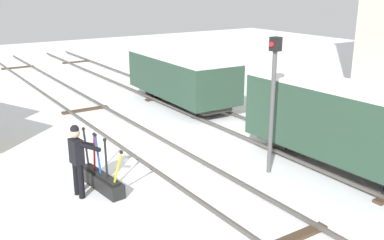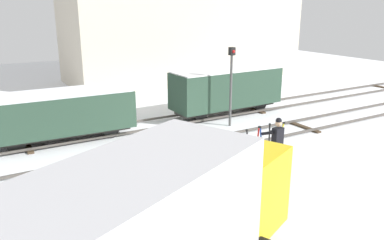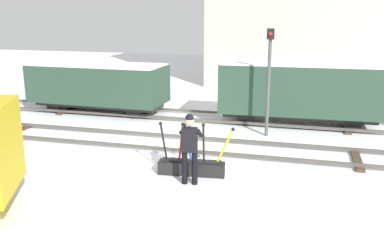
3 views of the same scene
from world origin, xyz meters
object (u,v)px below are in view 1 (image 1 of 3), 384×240
(freight_car_far_end, at_px, (346,123))
(freight_car_back_track, at_px, (181,77))
(signal_post, at_px, (273,92))
(rail_worker, at_px, (78,156))
(switch_lever_frame, at_px, (101,179))

(freight_car_far_end, relative_size, freight_car_back_track, 1.03)
(signal_post, relative_size, freight_car_far_end, 0.62)
(signal_post, bearing_deg, freight_car_back_track, 166.36)
(rail_worker, relative_size, signal_post, 0.49)
(switch_lever_frame, height_order, signal_post, signal_post)
(freight_car_far_end, distance_m, freight_car_back_track, 8.46)
(switch_lever_frame, xyz_separation_m, freight_car_far_end, (2.65, 6.10, 1.13))
(switch_lever_frame, distance_m, signal_post, 5.03)
(switch_lever_frame, distance_m, rail_worker, 1.01)
(signal_post, bearing_deg, switch_lever_frame, -110.57)
(signal_post, xyz_separation_m, freight_car_back_track, (-7.42, 1.80, -1.06))
(switch_lever_frame, distance_m, freight_car_far_end, 6.74)
(freight_car_back_track, bearing_deg, switch_lever_frame, -44.58)
(rail_worker, height_order, signal_post, signal_post)
(switch_lever_frame, relative_size, freight_car_back_track, 0.35)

